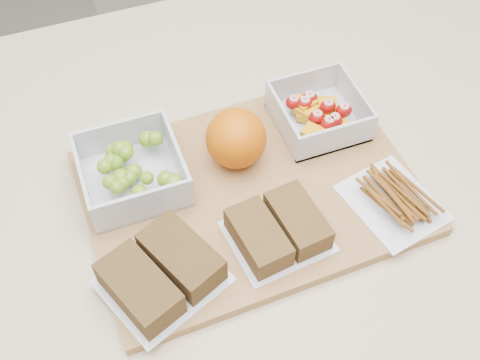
{
  "coord_description": "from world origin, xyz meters",
  "views": [
    {
      "loc": [
        -0.15,
        -0.42,
        1.55
      ],
      "look_at": [
        0.01,
        0.02,
        0.93
      ],
      "focal_mm": 45.0,
      "sensor_mm": 36.0,
      "label": 1
    }
  ],
  "objects_px": {
    "grape_container": "(133,170)",
    "pretzel_bag": "(394,197)",
    "cutting_board": "(251,193)",
    "fruit_container": "(318,114)",
    "orange": "(236,138)",
    "sandwich_bag_left": "(161,273)",
    "sandwich_bag_center": "(278,229)"
  },
  "relations": [
    {
      "from": "fruit_container",
      "to": "pretzel_bag",
      "type": "height_order",
      "value": "fruit_container"
    },
    {
      "from": "cutting_board",
      "to": "fruit_container",
      "type": "xyz_separation_m",
      "value": [
        0.13,
        0.08,
        0.03
      ]
    },
    {
      "from": "cutting_board",
      "to": "sandwich_bag_center",
      "type": "relative_size",
      "value": 3.33
    },
    {
      "from": "sandwich_bag_left",
      "to": "sandwich_bag_center",
      "type": "height_order",
      "value": "sandwich_bag_left"
    },
    {
      "from": "grape_container",
      "to": "sandwich_bag_left",
      "type": "distance_m",
      "value": 0.15
    },
    {
      "from": "cutting_board",
      "to": "pretzel_bag",
      "type": "bearing_deg",
      "value": -29.05
    },
    {
      "from": "grape_container",
      "to": "fruit_container",
      "type": "height_order",
      "value": "grape_container"
    },
    {
      "from": "cutting_board",
      "to": "grape_container",
      "type": "relative_size",
      "value": 3.3
    },
    {
      "from": "cutting_board",
      "to": "grape_container",
      "type": "xyz_separation_m",
      "value": [
        -0.14,
        0.07,
        0.03
      ]
    },
    {
      "from": "grape_container",
      "to": "fruit_container",
      "type": "xyz_separation_m",
      "value": [
        0.27,
        0.01,
        -0.0
      ]
    },
    {
      "from": "grape_container",
      "to": "sandwich_bag_left",
      "type": "bearing_deg",
      "value": -92.31
    },
    {
      "from": "cutting_board",
      "to": "sandwich_bag_center",
      "type": "xyz_separation_m",
      "value": [
        0.0,
        -0.08,
        0.03
      ]
    },
    {
      "from": "orange",
      "to": "grape_container",
      "type": "bearing_deg",
      "value": 175.94
    },
    {
      "from": "cutting_board",
      "to": "sandwich_bag_left",
      "type": "bearing_deg",
      "value": -150.15
    },
    {
      "from": "fruit_container",
      "to": "sandwich_bag_left",
      "type": "xyz_separation_m",
      "value": [
        -0.27,
        -0.16,
        0.0
      ]
    },
    {
      "from": "orange",
      "to": "sandwich_bag_left",
      "type": "height_order",
      "value": "orange"
    },
    {
      "from": "cutting_board",
      "to": "grape_container",
      "type": "height_order",
      "value": "grape_container"
    },
    {
      "from": "sandwich_bag_left",
      "to": "sandwich_bag_center",
      "type": "relative_size",
      "value": 1.3
    },
    {
      "from": "grape_container",
      "to": "pretzel_bag",
      "type": "distance_m",
      "value": 0.33
    },
    {
      "from": "sandwich_bag_left",
      "to": "fruit_container",
      "type": "bearing_deg",
      "value": 31.03
    },
    {
      "from": "sandwich_bag_left",
      "to": "grape_container",
      "type": "bearing_deg",
      "value": 87.69
    },
    {
      "from": "grape_container",
      "to": "pretzel_bag",
      "type": "bearing_deg",
      "value": -26.41
    },
    {
      "from": "fruit_container",
      "to": "sandwich_bag_left",
      "type": "bearing_deg",
      "value": -148.97
    },
    {
      "from": "sandwich_bag_center",
      "to": "fruit_container",
      "type": "bearing_deg",
      "value": 51.25
    },
    {
      "from": "orange",
      "to": "sandwich_bag_left",
      "type": "xyz_separation_m",
      "value": [
        -0.14,
        -0.14,
        -0.02
      ]
    },
    {
      "from": "cutting_board",
      "to": "pretzel_bag",
      "type": "xyz_separation_m",
      "value": [
        0.16,
        -0.08,
        0.02
      ]
    },
    {
      "from": "grape_container",
      "to": "orange",
      "type": "bearing_deg",
      "value": -4.06
    },
    {
      "from": "grape_container",
      "to": "cutting_board",
      "type": "bearing_deg",
      "value": -25.3
    },
    {
      "from": "cutting_board",
      "to": "orange",
      "type": "relative_size",
      "value": 5.23
    },
    {
      "from": "orange",
      "to": "cutting_board",
      "type": "bearing_deg",
      "value": -89.74
    },
    {
      "from": "sandwich_bag_left",
      "to": "pretzel_bag",
      "type": "bearing_deg",
      "value": 0.96
    },
    {
      "from": "fruit_container",
      "to": "sandwich_bag_center",
      "type": "bearing_deg",
      "value": -128.75
    }
  ]
}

